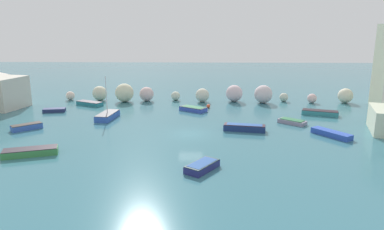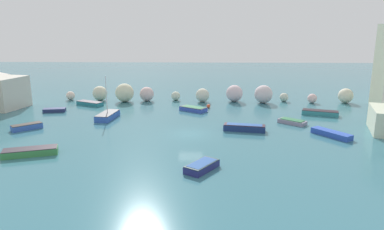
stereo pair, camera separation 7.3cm
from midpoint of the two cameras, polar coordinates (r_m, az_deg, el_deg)
cove_water at (r=37.16m, az=-0.26°, el=-3.08°), size 160.00×160.00×0.00m
rock_breakwater at (r=53.25m, az=1.29°, el=3.37°), size 43.22×3.55×2.74m
channel_buoy at (r=49.33m, az=2.60°, el=1.45°), size 0.51×0.51×0.51m
moored_boat_1 at (r=44.50m, az=-13.46°, el=-0.10°), size 2.17×4.35×5.25m
moored_boat_2 at (r=27.95m, az=1.56°, el=-8.19°), size 2.87×3.31×0.60m
moored_boat_3 at (r=52.99m, az=-16.14°, el=1.81°), size 4.14×2.91×0.57m
moored_boat_4 at (r=42.75m, az=-25.05°, el=-1.72°), size 3.06×2.90×0.62m
moored_boat_5 at (r=39.01m, az=21.41°, el=-2.80°), size 3.41×4.08×0.56m
moored_boat_6 at (r=34.07m, az=-24.56°, el=-5.39°), size 4.71×2.79×0.63m
moored_boat_7 at (r=47.96m, az=19.80°, el=0.35°), size 4.62×2.77×0.63m
moored_boat_8 at (r=47.40m, az=0.14°, el=1.01°), size 3.84×3.28×0.58m
moored_boat_9 at (r=38.60m, az=8.36°, el=-2.00°), size 4.58×1.93×0.72m
moored_boat_10 at (r=42.71m, az=15.73°, el=-1.02°), size 3.23×3.03×0.51m
moored_boat_11 at (r=50.33m, az=-21.26°, el=0.73°), size 2.96×1.70×0.47m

